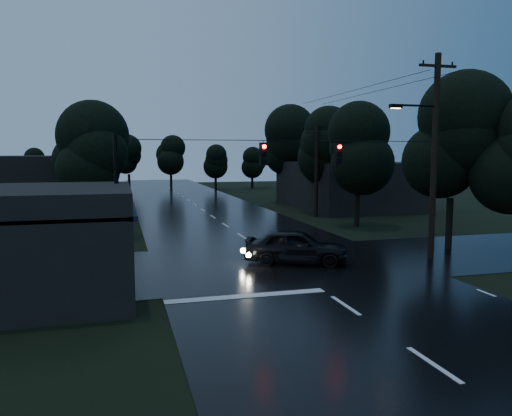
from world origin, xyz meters
name	(u,v)px	position (x,y,z in m)	size (l,w,h in m)	color
ground	(433,365)	(0.00, 0.00, 0.00)	(160.00, 160.00, 0.00)	black
main_road	(213,217)	(0.00, 30.00, 0.00)	(12.00, 120.00, 0.02)	black
cross_street	(281,263)	(0.00, 12.00, 0.00)	(60.00, 9.00, 0.02)	black
building_far_right	(347,185)	(14.00, 34.00, 2.20)	(10.00, 14.00, 4.40)	black
building_far_left	(46,183)	(-14.00, 40.00, 2.50)	(10.00, 16.00, 5.00)	black
utility_pole_main	(433,153)	(7.41, 11.00, 5.26)	(3.50, 0.30, 10.00)	black
utility_pole_far	(316,170)	(8.30, 28.00, 3.88)	(2.00, 0.30, 7.50)	black
anchor_pole_left	(117,208)	(-7.50, 11.00, 3.00)	(0.18, 0.18, 6.00)	black
span_signals	(301,153)	(0.56, 10.99, 5.24)	(15.00, 0.37, 1.12)	black
tree_corner_near	(453,139)	(10.00, 13.00, 5.99)	(4.48, 4.48, 9.44)	black
tree_left_a	(91,153)	(-9.00, 22.00, 5.24)	(3.92, 3.92, 8.26)	black
tree_left_b	(88,148)	(-9.60, 30.00, 5.62)	(4.20, 4.20, 8.85)	black
tree_left_c	(87,145)	(-10.20, 40.00, 5.99)	(4.48, 4.48, 9.44)	black
tree_right_a	(358,148)	(9.00, 22.00, 5.62)	(4.20, 4.20, 8.85)	black
tree_right_b	(322,144)	(9.60, 30.00, 5.99)	(4.48, 4.48, 9.44)	black
tree_right_c	(290,143)	(10.20, 40.00, 6.37)	(4.76, 4.76, 10.03)	black
car	(296,246)	(0.65, 11.74, 0.83)	(1.97, 4.89, 1.67)	black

